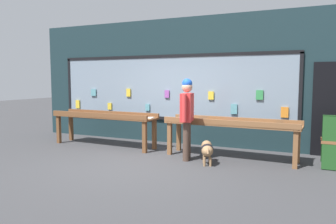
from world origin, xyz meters
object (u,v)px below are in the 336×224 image
(display_table_right, at_px, (231,126))
(sandwich_board_sign, at_px, (335,141))
(display_table_left, at_px, (104,118))
(person_browsing, at_px, (187,112))
(small_dog, at_px, (207,150))

(display_table_right, height_order, sandwich_board_sign, sandwich_board_sign)
(display_table_left, bearing_deg, person_browsing, -11.80)
(small_dog, distance_m, sandwich_board_sign, 2.49)
(display_table_right, bearing_deg, small_dog, -114.59)
(display_table_left, bearing_deg, sandwich_board_sign, 1.76)
(display_table_right, distance_m, small_dog, 0.85)
(person_browsing, height_order, sandwich_board_sign, person_browsing)
(small_dog, bearing_deg, sandwich_board_sign, -91.14)
(display_table_left, distance_m, sandwich_board_sign, 5.33)
(sandwich_board_sign, bearing_deg, person_browsing, -166.84)
(display_table_left, distance_m, display_table_right, 3.29)
(display_table_right, bearing_deg, display_table_left, -179.92)
(sandwich_board_sign, bearing_deg, display_table_left, -178.59)
(display_table_right, bearing_deg, sandwich_board_sign, 4.49)
(display_table_right, distance_m, sandwich_board_sign, 2.05)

